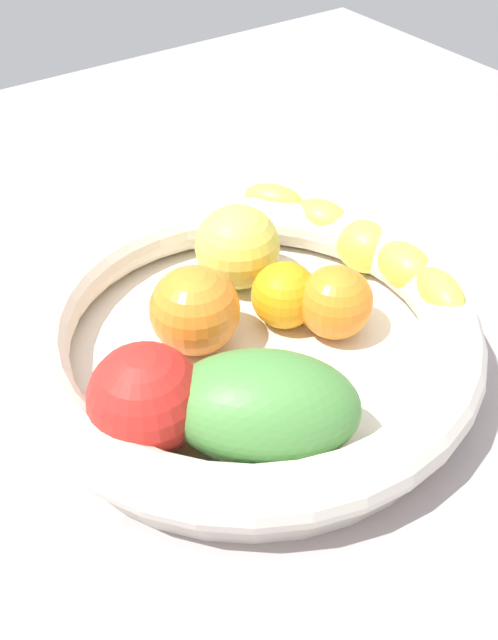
{
  "coord_description": "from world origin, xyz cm",
  "views": [
    {
      "loc": [
        33.9,
        -23.57,
        42.04
      ],
      "look_at": [
        0.0,
        0.0,
        7.58
      ],
      "focal_mm": 42.51,
      "sensor_mm": 36.0,
      "label": 1
    }
  ],
  "objects_px": {
    "fruit_bowl": "(249,338)",
    "tomato_red": "(146,400)",
    "banana_draped_left": "(360,244)",
    "orange_front": "(285,295)",
    "mango_green": "(263,407)",
    "orange_mid_left": "(336,302)",
    "apple_yellow": "(237,247)",
    "orange_mid_right": "(195,310)"
  },
  "relations": [
    {
      "from": "mango_green",
      "to": "fruit_bowl",
      "type": "bearing_deg",
      "value": 150.87
    },
    {
      "from": "banana_draped_left",
      "to": "orange_front",
      "type": "height_order",
      "value": "orange_front"
    },
    {
      "from": "fruit_bowl",
      "to": "banana_draped_left",
      "type": "relative_size",
      "value": 1.42
    },
    {
      "from": "orange_mid_right",
      "to": "orange_mid_left",
      "type": "bearing_deg",
      "value": 63.91
    },
    {
      "from": "banana_draped_left",
      "to": "orange_mid_left",
      "type": "distance_m",
      "value": 0.08
    },
    {
      "from": "orange_mid_left",
      "to": "apple_yellow",
      "type": "height_order",
      "value": "apple_yellow"
    },
    {
      "from": "orange_front",
      "to": "apple_yellow",
      "type": "bearing_deg",
      "value": -179.63
    },
    {
      "from": "fruit_bowl",
      "to": "tomato_red",
      "type": "height_order",
      "value": "tomato_red"
    },
    {
      "from": "orange_front",
      "to": "tomato_red",
      "type": "xyz_separation_m",
      "value": [
        0.05,
        -0.14,
        0.01
      ]
    },
    {
      "from": "banana_draped_left",
      "to": "tomato_red",
      "type": "height_order",
      "value": "tomato_red"
    },
    {
      "from": "mango_green",
      "to": "orange_mid_right",
      "type": "bearing_deg",
      "value": 171.69
    },
    {
      "from": "orange_front",
      "to": "tomato_red",
      "type": "height_order",
      "value": "tomato_red"
    },
    {
      "from": "apple_yellow",
      "to": "orange_mid_left",
      "type": "bearing_deg",
      "value": 14.6
    },
    {
      "from": "banana_draped_left",
      "to": "orange_mid_right",
      "type": "bearing_deg",
      "value": -88.98
    },
    {
      "from": "orange_mid_right",
      "to": "mango_green",
      "type": "distance_m",
      "value": 0.11
    },
    {
      "from": "tomato_red",
      "to": "banana_draped_left",
      "type": "bearing_deg",
      "value": 105.52
    },
    {
      "from": "banana_draped_left",
      "to": "mango_green",
      "type": "height_order",
      "value": "mango_green"
    },
    {
      "from": "orange_mid_right",
      "to": "tomato_red",
      "type": "relative_size",
      "value": 0.9
    },
    {
      "from": "orange_mid_left",
      "to": "fruit_bowl",
      "type": "bearing_deg",
      "value": -104.91
    },
    {
      "from": "fruit_bowl",
      "to": "banana_draped_left",
      "type": "distance_m",
      "value": 0.14
    },
    {
      "from": "fruit_bowl",
      "to": "orange_front",
      "type": "xyz_separation_m",
      "value": [
        -0.01,
        0.04,
        0.01
      ]
    },
    {
      "from": "orange_front",
      "to": "mango_green",
      "type": "height_order",
      "value": "mango_green"
    },
    {
      "from": "fruit_bowl",
      "to": "orange_mid_left",
      "type": "bearing_deg",
      "value": 75.09
    },
    {
      "from": "fruit_bowl",
      "to": "apple_yellow",
      "type": "xyz_separation_m",
      "value": [
        -0.08,
        0.04,
        0.02
      ]
    },
    {
      "from": "fruit_bowl",
      "to": "apple_yellow",
      "type": "distance_m",
      "value": 0.09
    },
    {
      "from": "fruit_bowl",
      "to": "orange_mid_left",
      "type": "distance_m",
      "value": 0.07
    },
    {
      "from": "orange_mid_right",
      "to": "tomato_red",
      "type": "distance_m",
      "value": 0.1
    },
    {
      "from": "fruit_bowl",
      "to": "mango_green",
      "type": "relative_size",
      "value": 2.75
    },
    {
      "from": "orange_mid_left",
      "to": "mango_green",
      "type": "height_order",
      "value": "mango_green"
    },
    {
      "from": "orange_mid_right",
      "to": "mango_green",
      "type": "relative_size",
      "value": 0.54
    },
    {
      "from": "apple_yellow",
      "to": "fruit_bowl",
      "type": "bearing_deg",
      "value": -28.68
    },
    {
      "from": "fruit_bowl",
      "to": "orange_mid_right",
      "type": "distance_m",
      "value": 0.04
    },
    {
      "from": "banana_draped_left",
      "to": "tomato_red",
      "type": "bearing_deg",
      "value": -74.48
    },
    {
      "from": "orange_mid_left",
      "to": "orange_mid_right",
      "type": "bearing_deg",
      "value": -116.09
    },
    {
      "from": "banana_draped_left",
      "to": "apple_yellow",
      "type": "relative_size",
      "value": 3.47
    },
    {
      "from": "orange_mid_left",
      "to": "orange_front",
      "type": "bearing_deg",
      "value": -141.97
    },
    {
      "from": "fruit_bowl",
      "to": "orange_mid_left",
      "type": "relative_size",
      "value": 6.01
    },
    {
      "from": "apple_yellow",
      "to": "tomato_red",
      "type": "height_order",
      "value": "tomato_red"
    },
    {
      "from": "banana_draped_left",
      "to": "tomato_red",
      "type": "relative_size",
      "value": 3.22
    },
    {
      "from": "banana_draped_left",
      "to": "orange_mid_left",
      "type": "xyz_separation_m",
      "value": [
        0.05,
        -0.07,
        0.0
      ]
    },
    {
      "from": "mango_green",
      "to": "orange_mid_left",
      "type": "bearing_deg",
      "value": 118.91
    },
    {
      "from": "fruit_bowl",
      "to": "banana_draped_left",
      "type": "xyz_separation_m",
      "value": [
        -0.03,
        0.13,
        0.01
      ]
    }
  ]
}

